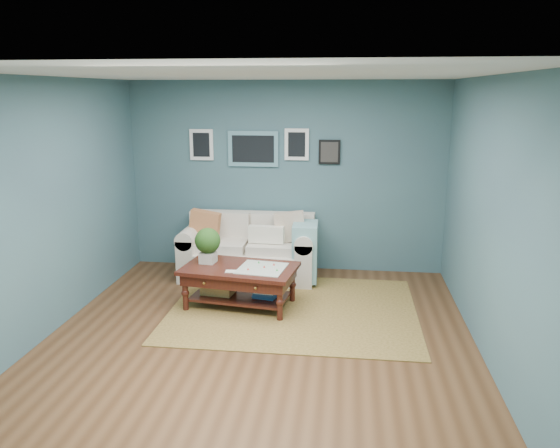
# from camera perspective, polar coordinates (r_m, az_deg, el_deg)

# --- Properties ---
(room_shell) EXTENTS (5.00, 5.02, 2.70)m
(room_shell) POSITION_cam_1_polar(r_m,az_deg,el_deg) (5.44, -2.43, 1.10)
(room_shell) COLOR brown
(room_shell) RESTS_ON ground
(area_rug) EXTENTS (2.90, 2.32, 0.01)m
(area_rug) POSITION_cam_1_polar(r_m,az_deg,el_deg) (6.61, 1.41, -8.88)
(area_rug) COLOR brown
(area_rug) RESTS_ON ground
(loveseat) EXTENTS (1.89, 0.86, 0.97)m
(loveseat) POSITION_cam_1_polar(r_m,az_deg,el_deg) (7.62, -2.66, -2.69)
(loveseat) COLOR silver
(loveseat) RESTS_ON ground
(coffee_table) EXTENTS (1.43, 0.95, 0.94)m
(coffee_table) POSITION_cam_1_polar(r_m,az_deg,el_deg) (6.62, -4.80, -5.11)
(coffee_table) COLOR #331210
(coffee_table) RESTS_ON ground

